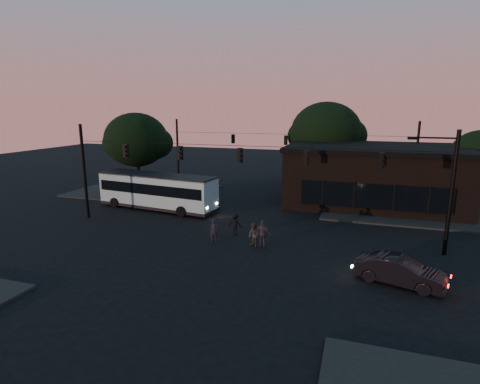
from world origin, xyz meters
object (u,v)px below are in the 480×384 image
(bus, at_px, (157,190))
(car, at_px, (400,271))
(building, at_px, (373,175))
(pedestrian_a, at_px, (214,231))
(pedestrian_d, at_px, (235,224))
(pedestrian_b, at_px, (254,235))
(pedestrian_c, at_px, (263,234))

(bus, xyz_separation_m, car, (18.99, -9.15, -1.03))
(building, bearing_deg, pedestrian_a, -125.38)
(car, bearing_deg, pedestrian_d, 81.89)
(pedestrian_b, bearing_deg, pedestrian_d, 172.09)
(bus, xyz_separation_m, pedestrian_c, (11.15, -6.23, -0.85))
(building, height_order, pedestrian_c, building)
(pedestrian_a, xyz_separation_m, pedestrian_d, (0.86, 1.83, 0.00))
(pedestrian_a, height_order, pedestrian_d, pedestrian_d)
(pedestrian_b, bearing_deg, building, 99.48)
(car, xyz_separation_m, pedestrian_d, (-10.26, 4.66, 0.08))
(bus, distance_m, pedestrian_c, 12.81)
(bus, height_order, pedestrian_a, bus)
(building, relative_size, car, 3.58)
(building, xyz_separation_m, car, (1.04, -17.03, -2.00))
(building, xyz_separation_m, pedestrian_b, (-7.35, -14.22, -1.94))
(building, distance_m, car, 17.18)
(building, bearing_deg, car, -86.49)
(bus, distance_m, pedestrian_a, 10.13)
(building, distance_m, bus, 19.62)
(pedestrian_d, bearing_deg, car, 156.92)
(car, bearing_deg, building, 19.81)
(pedestrian_c, bearing_deg, pedestrian_d, -29.41)
(car, height_order, pedestrian_c, pedestrian_c)
(pedestrian_a, bearing_deg, pedestrian_b, -12.83)
(bus, distance_m, car, 21.10)
(bus, bearing_deg, car, -18.74)
(pedestrian_a, bearing_deg, building, 42.24)
(pedestrian_a, relative_size, pedestrian_c, 0.88)
(pedestrian_a, xyz_separation_m, pedestrian_b, (2.73, -0.02, -0.01))
(pedestrian_c, relative_size, pedestrian_d, 1.13)
(pedestrian_b, height_order, pedestrian_d, pedestrian_d)
(bus, height_order, car, bus)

